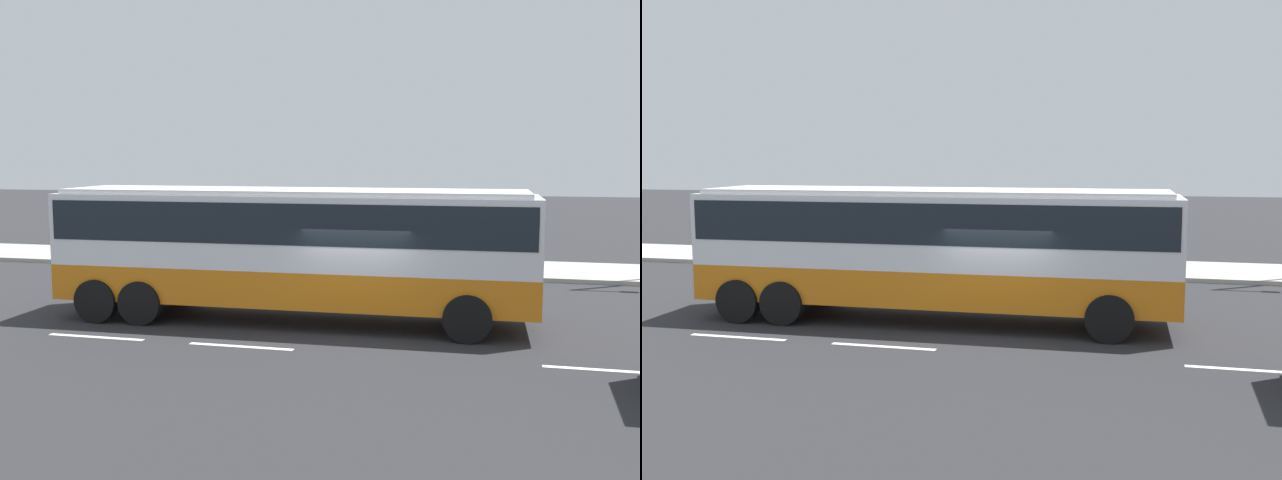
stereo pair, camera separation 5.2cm
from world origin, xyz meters
TOP-DOWN VIEW (x-y plane):
  - ground_plane at (0.00, 0.00)m, footprint 120.00×120.00m
  - sidewalk_curb at (0.00, 9.93)m, footprint 80.00×4.00m
  - lane_centreline at (-6.53, -2.00)m, footprint 25.46×0.16m
  - coach_bus at (-1.86, 0.67)m, footprint 11.99×2.92m
  - pedestrian_at_crossing at (-5.38, 8.92)m, footprint 0.32×0.32m

SIDE VIEW (x-z plane):
  - ground_plane at x=0.00m, z-range 0.00..0.00m
  - lane_centreline at x=-6.53m, z-range 0.00..0.01m
  - sidewalk_curb at x=0.00m, z-range 0.00..0.15m
  - pedestrian_at_crossing at x=-5.38m, z-range 0.26..1.77m
  - coach_bus at x=-1.86m, z-range 0.41..3.76m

